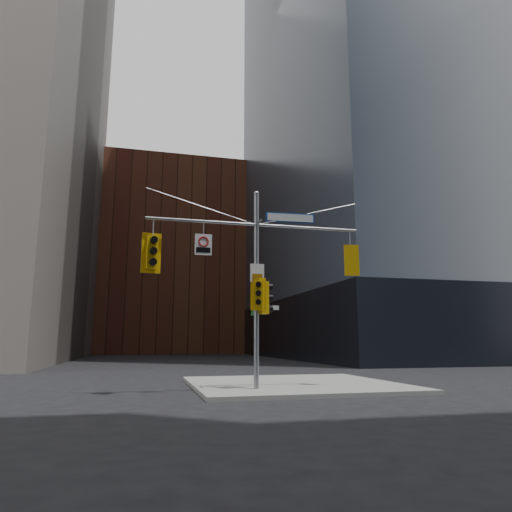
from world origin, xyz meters
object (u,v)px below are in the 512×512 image
traffic_light_west_arm (152,252)px  traffic_light_pole_front (258,294)px  traffic_light_east_arm (351,261)px  traffic_light_pole_side (265,298)px  signal_assembly (256,267)px  street_sign_blade (290,218)px  regulatory_sign_arm (203,244)px

traffic_light_west_arm → traffic_light_pole_front: size_ratio=1.24×
traffic_light_east_arm → traffic_light_pole_side: bearing=13.5°
traffic_light_west_arm → traffic_light_pole_side: 4.30m
traffic_light_west_arm → traffic_light_pole_front: (3.71, -0.28, -1.38)m
traffic_light_pole_side → signal_assembly: bearing=87.5°
traffic_light_east_arm → street_sign_blade: bearing=13.6°
regulatory_sign_arm → signal_assembly: bearing=0.1°
traffic_light_east_arm → street_sign_blade: size_ratio=0.63×
traffic_light_west_arm → regulatory_sign_arm: bearing=-10.9°
traffic_light_west_arm → traffic_light_pole_side: bearing=-9.9°
traffic_light_east_arm → traffic_light_pole_front: bearing=17.8°
traffic_light_pole_side → traffic_light_pole_front: (-0.33, -0.28, 0.11)m
traffic_light_west_arm → regulatory_sign_arm: regulatory_sign_arm is taller
traffic_light_pole_side → traffic_light_pole_front: bearing=125.9°
traffic_light_east_arm → traffic_light_pole_side: size_ratio=1.02×
signal_assembly → traffic_light_pole_side: bearing=1.9°
traffic_light_pole_front → street_sign_blade: bearing=25.3°
street_sign_blade → traffic_light_pole_front: bearing=-165.4°
signal_assembly → traffic_light_pole_side: size_ratio=6.87×
traffic_light_east_arm → regulatory_sign_arm: bearing=13.9°
signal_assembly → street_sign_blade: 2.34m
traffic_light_east_arm → traffic_light_pole_front: (-3.73, -0.27, -1.38)m
signal_assembly → traffic_light_pole_side: (0.33, 0.01, -1.11)m
traffic_light_west_arm → traffic_light_pole_front: 3.97m
street_sign_blade → regulatory_sign_arm: 3.47m
signal_assembly → traffic_light_east_arm: signal_assembly is taller
traffic_light_west_arm → traffic_light_pole_front: bearing=-14.2°
traffic_light_east_arm → traffic_light_pole_side: (-3.41, 0.01, -1.49)m
traffic_light_west_arm → regulatory_sign_arm: (1.76, -0.03, 0.37)m
traffic_light_pole_front → traffic_light_west_arm: bearing=-170.7°
traffic_light_west_arm → signal_assembly: bearing=-10.0°
traffic_light_pole_front → regulatory_sign_arm: size_ratio=1.52×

